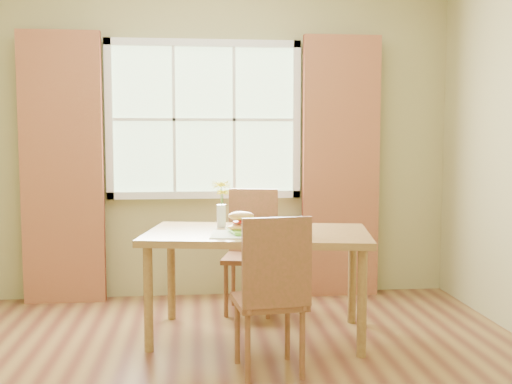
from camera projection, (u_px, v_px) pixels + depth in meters
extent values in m
cube|color=tan|center=(204.00, 138.00, 5.06)|extent=(4.20, 0.02, 2.70)
cube|color=tan|center=(231.00, 139.00, 1.27)|extent=(4.20, 0.02, 2.70)
cube|color=#B8DFA8|center=(204.00, 120.00, 5.02)|extent=(1.50, 0.02, 1.20)
cube|color=white|center=(204.00, 43.00, 4.93)|extent=(1.62, 0.04, 0.06)
cube|color=white|center=(205.00, 195.00, 5.04)|extent=(1.62, 0.04, 0.06)
cube|color=white|center=(109.00, 119.00, 4.91)|extent=(0.06, 0.04, 1.32)
cube|color=white|center=(297.00, 120.00, 5.06)|extent=(0.06, 0.04, 1.32)
cube|color=white|center=(204.00, 120.00, 4.99)|extent=(1.50, 0.03, 0.02)
cube|color=#602717|center=(62.00, 169.00, 4.84)|extent=(0.65, 0.08, 2.20)
cube|color=#602717|center=(341.00, 167.00, 5.07)|extent=(0.65, 0.08, 2.20)
cube|color=olive|center=(258.00, 235.00, 4.03)|extent=(1.60, 1.07, 0.05)
cylinder|color=olive|center=(148.00, 299.00, 3.77)|extent=(0.06, 0.06, 0.68)
cylinder|color=olive|center=(362.00, 303.00, 3.67)|extent=(0.06, 0.06, 0.68)
cylinder|color=olive|center=(171.00, 274.00, 4.45)|extent=(0.06, 0.06, 0.68)
cylinder|color=olive|center=(352.00, 277.00, 4.35)|extent=(0.06, 0.06, 0.68)
cube|color=brown|center=(269.00, 301.00, 3.44)|extent=(0.43, 0.43, 0.04)
cube|color=brown|center=(276.00, 262.00, 3.25)|extent=(0.39, 0.08, 0.49)
cylinder|color=brown|center=(248.00, 349.00, 3.27)|extent=(0.03, 0.03, 0.39)
cylinder|color=brown|center=(302.00, 345.00, 3.34)|extent=(0.03, 0.03, 0.39)
cylinder|color=brown|center=(237.00, 331.00, 3.58)|extent=(0.03, 0.03, 0.39)
cylinder|color=brown|center=(287.00, 328.00, 3.64)|extent=(0.03, 0.03, 0.39)
cube|color=brown|center=(250.00, 258.00, 4.62)|extent=(0.47, 0.47, 0.04)
cube|color=brown|center=(253.00, 220.00, 4.77)|extent=(0.39, 0.12, 0.50)
cylinder|color=brown|center=(226.00, 291.00, 4.51)|extent=(0.03, 0.03, 0.40)
cylinder|color=brown|center=(268.00, 292.00, 4.46)|extent=(0.03, 0.03, 0.40)
cylinder|color=brown|center=(233.00, 281.00, 4.82)|extent=(0.03, 0.03, 0.40)
cylinder|color=brown|center=(272.00, 282.00, 4.78)|extent=(0.03, 0.03, 0.40)
cube|color=beige|center=(246.00, 234.00, 3.88)|extent=(0.48, 0.38, 0.01)
cube|color=#77E038|center=(250.00, 232.00, 3.93)|extent=(0.30, 0.30, 0.01)
ellipsoid|color=#EEA651|center=(240.00, 227.00, 3.92)|extent=(0.18, 0.14, 0.05)
ellipsoid|color=#4C8C2D|center=(248.00, 226.00, 3.90)|extent=(0.10, 0.06, 0.01)
cylinder|color=red|center=(240.00, 222.00, 3.92)|extent=(0.09, 0.09, 0.01)
cylinder|color=red|center=(244.00, 221.00, 3.93)|extent=(0.08, 0.08, 0.01)
ellipsoid|color=#EEA651|center=(241.00, 216.00, 3.92)|extent=(0.18, 0.14, 0.06)
cylinder|color=silver|center=(295.00, 226.00, 3.87)|extent=(0.08, 0.08, 0.11)
cylinder|color=silver|center=(295.00, 228.00, 3.87)|extent=(0.07, 0.07, 0.10)
cylinder|color=silver|center=(221.00, 216.00, 4.21)|extent=(0.06, 0.06, 0.16)
cylinder|color=silver|center=(221.00, 221.00, 4.21)|extent=(0.06, 0.06, 0.08)
cylinder|color=#3D7028|center=(221.00, 206.00, 4.20)|extent=(0.01, 0.01, 0.30)
cylinder|color=#3D7028|center=(223.00, 210.00, 4.20)|extent=(0.01, 0.01, 0.25)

